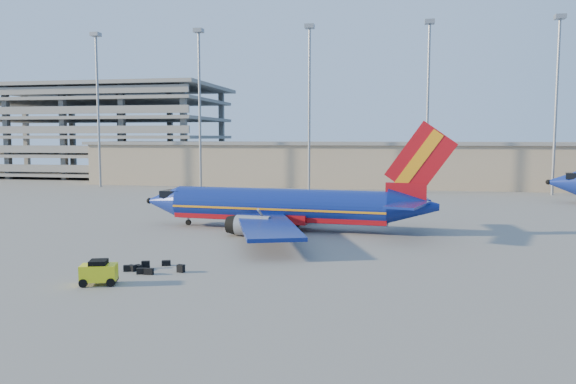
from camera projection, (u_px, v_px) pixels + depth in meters
The scene contains 7 objects.
ground at pixel (287, 237), 52.85m from camera, with size 220.00×220.00×0.00m, color slate.
terminal_building at pixel (396, 164), 107.21m from camera, with size 122.00×16.00×8.50m.
parking_garage at pixel (94, 127), 135.80m from camera, with size 62.00×32.00×21.40m.
light_mast_row at pixel (368, 89), 95.15m from camera, with size 101.60×1.60×28.65m.
aircraft_main at pixel (286, 207), 56.79m from camera, with size 32.23×30.91×10.91m.
baggage_tug at pixel (99, 272), 35.60m from camera, with size 2.52×1.95×1.60m.
luggage_pile at pixel (148, 268), 39.41m from camera, with size 4.37×3.24×0.54m.
Camera 1 is at (10.06, -51.21, 9.34)m, focal length 35.00 mm.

